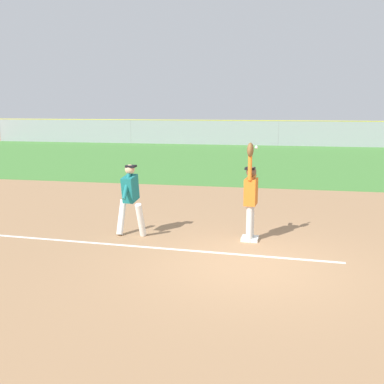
% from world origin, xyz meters
% --- Properties ---
extents(ground_plane, '(82.68, 82.68, 0.00)m').
position_xyz_m(ground_plane, '(0.00, 0.00, 0.00)').
color(ground_plane, '#A37A54').
extents(outfield_grass, '(47.73, 19.20, 0.01)m').
position_xyz_m(outfield_grass, '(0.00, 18.29, 0.01)').
color(outfield_grass, '#478438').
rests_on(outfield_grass, ground_plane).
extents(chalk_foul_line, '(11.99, 0.73, 0.01)m').
position_xyz_m(chalk_foul_line, '(-4.11, 0.80, 0.00)').
color(chalk_foul_line, white).
rests_on(chalk_foul_line, ground_plane).
extents(first_base, '(0.39, 0.39, 0.08)m').
position_xyz_m(first_base, '(-0.11, 1.70, 0.04)').
color(first_base, white).
rests_on(first_base, ground_plane).
extents(fielder, '(0.30, 0.90, 2.28)m').
position_xyz_m(fielder, '(-0.11, 1.65, 1.12)').
color(fielder, silver).
rests_on(fielder, ground_plane).
extents(runner, '(0.73, 0.85, 1.72)m').
position_xyz_m(runner, '(-2.92, 1.52, 1.00)').
color(runner, white).
rests_on(runner, ground_plane).
extents(baseball, '(0.07, 0.07, 0.07)m').
position_xyz_m(baseball, '(-0.01, 1.73, 2.15)').
color(baseball, white).
extents(outfield_fence, '(47.81, 0.08, 1.95)m').
position_xyz_m(outfield_fence, '(0.00, 27.89, 0.98)').
color(outfield_fence, '#93999E').
rests_on(outfield_fence, ground_plane).
extents(parked_car_green, '(4.43, 2.18, 1.25)m').
position_xyz_m(parked_car_green, '(-6.94, 31.55, 0.67)').
color(parked_car_green, '#1E6B33').
rests_on(parked_car_green, ground_plane).
extents(parked_car_tan, '(4.53, 2.38, 1.25)m').
position_xyz_m(parked_car_tan, '(-1.76, 30.98, 0.67)').
color(parked_car_tan, tan).
rests_on(parked_car_tan, ground_plane).
extents(parked_car_black, '(4.56, 2.44, 1.25)m').
position_xyz_m(parked_car_black, '(3.65, 31.05, 0.67)').
color(parked_car_black, black).
rests_on(parked_car_black, ground_plane).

